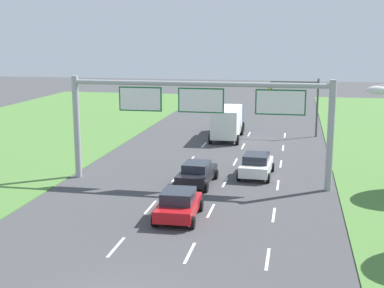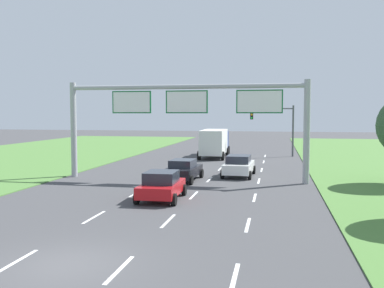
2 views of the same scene
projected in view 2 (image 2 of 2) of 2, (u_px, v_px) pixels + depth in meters
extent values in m
plane|color=#424244|center=(66.00, 266.00, 13.34)|extent=(200.00, 200.00, 0.00)
cube|color=white|center=(16.00, 262.00, 13.68)|extent=(0.14, 2.40, 0.01)
cube|color=white|center=(94.00, 217.00, 19.55)|extent=(0.14, 2.40, 0.01)
cube|color=white|center=(136.00, 193.00, 25.42)|extent=(0.14, 2.40, 0.01)
cube|color=white|center=(162.00, 178.00, 31.30)|extent=(0.14, 2.40, 0.01)
cube|color=white|center=(180.00, 168.00, 37.17)|extent=(0.14, 2.40, 0.01)
cube|color=white|center=(193.00, 160.00, 43.04)|extent=(0.14, 2.40, 0.01)
cube|color=white|center=(203.00, 155.00, 48.91)|extent=(0.14, 2.40, 0.01)
cube|color=white|center=(120.00, 269.00, 13.01)|extent=(0.14, 2.40, 0.01)
cube|color=white|center=(168.00, 221.00, 18.88)|extent=(0.14, 2.40, 0.01)
cube|color=white|center=(194.00, 195.00, 24.75)|extent=(0.14, 2.40, 0.01)
cube|color=white|center=(209.00, 179.00, 30.62)|extent=(0.14, 2.40, 0.01)
cube|color=white|center=(220.00, 169.00, 36.50)|extent=(0.14, 2.40, 0.01)
cube|color=white|center=(228.00, 161.00, 42.37)|extent=(0.14, 2.40, 0.01)
cube|color=white|center=(234.00, 155.00, 48.24)|extent=(0.14, 2.40, 0.01)
cube|color=white|center=(234.00, 278.00, 12.33)|extent=(0.14, 2.40, 0.01)
cube|color=white|center=(248.00, 225.00, 18.21)|extent=(0.14, 2.40, 0.01)
cube|color=white|center=(255.00, 198.00, 24.08)|extent=(0.14, 2.40, 0.01)
cube|color=white|center=(259.00, 181.00, 29.95)|extent=(0.14, 2.40, 0.01)
cube|color=white|center=(262.00, 170.00, 35.82)|extent=(0.14, 2.40, 0.01)
cube|color=white|center=(264.00, 162.00, 41.70)|extent=(0.14, 2.40, 0.01)
cube|color=white|center=(265.00, 156.00, 47.57)|extent=(0.14, 2.40, 0.01)
cube|color=white|center=(239.00, 167.00, 32.22)|extent=(2.13, 4.28, 0.71)
cube|color=#232833|center=(239.00, 159.00, 32.06)|extent=(1.77, 2.20, 0.57)
cylinder|color=black|center=(229.00, 169.00, 33.98)|extent=(0.25, 0.65, 0.64)
cylinder|color=black|center=(254.00, 170.00, 33.51)|extent=(0.25, 0.65, 0.64)
cylinder|color=black|center=(222.00, 174.00, 30.99)|extent=(0.25, 0.65, 0.64)
cylinder|color=black|center=(250.00, 175.00, 30.52)|extent=(0.25, 0.65, 0.64)
cube|color=black|center=(183.00, 171.00, 30.12)|extent=(2.10, 4.45, 0.65)
cube|color=#232833|center=(183.00, 163.00, 30.00)|extent=(1.65, 2.08, 0.53)
cylinder|color=black|center=(176.00, 172.00, 31.95)|extent=(0.25, 0.65, 0.64)
cylinder|color=black|center=(201.00, 173.00, 31.50)|extent=(0.25, 0.65, 0.64)
cylinder|color=black|center=(163.00, 179.00, 28.79)|extent=(0.25, 0.65, 0.64)
cylinder|color=black|center=(191.00, 180.00, 28.33)|extent=(0.25, 0.65, 0.64)
cube|color=red|center=(162.00, 188.00, 23.47)|extent=(2.06, 3.97, 0.62)
cube|color=#232833|center=(161.00, 177.00, 23.38)|extent=(1.71, 2.02, 0.63)
cylinder|color=black|center=(151.00, 189.00, 25.04)|extent=(0.24, 0.65, 0.64)
cylinder|color=black|center=(184.00, 190.00, 24.71)|extent=(0.24, 0.65, 0.64)
cylinder|color=black|center=(137.00, 198.00, 22.27)|extent=(0.24, 0.65, 0.64)
cylinder|color=black|center=(174.00, 200.00, 21.94)|extent=(0.24, 0.65, 0.64)
cube|color=navy|center=(218.00, 141.00, 49.69)|extent=(2.24, 2.14, 2.20)
cube|color=silver|center=(214.00, 142.00, 45.52)|extent=(2.48, 6.11, 2.52)
cylinder|color=black|center=(209.00, 150.00, 50.46)|extent=(0.30, 0.91, 0.90)
cylinder|color=black|center=(228.00, 150.00, 50.07)|extent=(0.30, 0.91, 0.90)
cylinder|color=black|center=(206.00, 151.00, 48.21)|extent=(0.30, 0.91, 0.90)
cylinder|color=black|center=(227.00, 152.00, 47.79)|extent=(0.30, 0.91, 0.90)
cylinder|color=black|center=(199.00, 156.00, 43.43)|extent=(0.30, 0.91, 0.90)
cylinder|color=black|center=(223.00, 156.00, 43.01)|extent=(0.30, 0.91, 0.90)
cylinder|color=#9EA0A5|center=(74.00, 130.00, 31.77)|extent=(0.44, 0.44, 7.00)
cylinder|color=#9EA0A5|center=(307.00, 132.00, 28.55)|extent=(0.44, 0.44, 7.00)
cylinder|color=#9EA0A5|center=(184.00, 87.00, 29.93)|extent=(16.80, 0.32, 0.32)
cube|color=#0C5B28|center=(132.00, 102.00, 30.75)|extent=(2.89, 0.12, 1.60)
cube|color=white|center=(131.00, 102.00, 30.69)|extent=(2.73, 0.01, 1.44)
cube|color=#0C5B28|center=(187.00, 102.00, 29.97)|extent=(2.99, 0.12, 1.60)
cube|color=white|center=(187.00, 102.00, 29.91)|extent=(2.83, 0.01, 1.44)
cube|color=#0C5B28|center=(259.00, 102.00, 29.00)|extent=(3.13, 0.12, 1.60)
cube|color=white|center=(259.00, 102.00, 28.94)|extent=(2.97, 0.01, 1.44)
cylinder|color=#47494F|center=(293.00, 131.00, 46.75)|extent=(0.20, 0.20, 5.60)
cylinder|color=#47494F|center=(272.00, 109.00, 47.01)|extent=(4.50, 0.14, 0.14)
cube|color=black|center=(252.00, 114.00, 47.49)|extent=(0.32, 0.36, 1.10)
sphere|color=red|center=(252.00, 111.00, 47.26)|extent=(0.22, 0.22, 0.22)
sphere|color=orange|center=(252.00, 115.00, 47.29)|extent=(0.22, 0.22, 0.22)
sphere|color=green|center=(252.00, 118.00, 47.32)|extent=(0.22, 0.22, 0.22)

